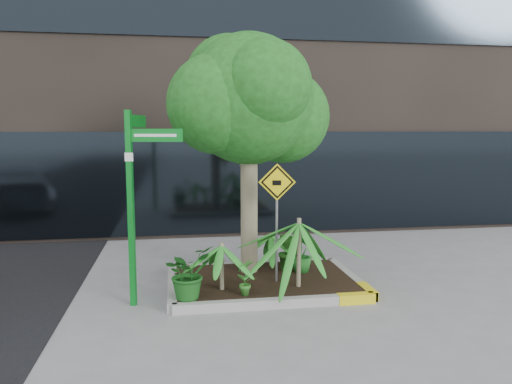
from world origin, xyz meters
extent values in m
plane|color=gray|center=(0.00, 0.00, 0.00)|extent=(80.00, 80.00, 0.00)
cube|color=#9E9E99|center=(0.20, 1.40, 0.07)|extent=(3.20, 0.15, 0.15)
cube|color=#9E9E99|center=(0.20, -0.80, 0.07)|extent=(3.20, 0.15, 0.15)
cube|color=#9E9E99|center=(-1.40, 0.30, 0.07)|extent=(0.15, 2.20, 0.15)
cube|color=#9E9E99|center=(1.80, 0.30, 0.07)|extent=(0.15, 2.20, 0.15)
cube|color=yellow|center=(1.50, -0.80, 0.07)|extent=(0.60, 0.17, 0.15)
cube|color=black|center=(0.20, 0.30, 0.12)|extent=(3.05, 2.05, 0.06)
cylinder|color=gray|center=(0.01, 0.77, 1.45)|extent=(0.31, 0.31, 2.90)
cylinder|color=gray|center=(0.11, 0.77, 2.52)|extent=(0.55, 0.15, 0.94)
sphere|color=#1B4E16|center=(0.01, 0.77, 3.29)|extent=(2.32, 2.32, 2.32)
sphere|color=#1B4E16|center=(0.69, 1.06, 3.00)|extent=(1.74, 1.74, 1.74)
sphere|color=#1B4E16|center=(-0.57, 0.58, 3.20)|extent=(1.74, 1.74, 1.74)
sphere|color=#1B4E16|center=(0.20, 0.19, 3.49)|extent=(1.55, 1.55, 1.55)
sphere|color=#1B4E16|center=(-0.28, 1.26, 3.68)|extent=(1.65, 1.65, 1.65)
cylinder|color=gray|center=(0.69, -0.26, 0.73)|extent=(0.07, 0.07, 1.16)
cylinder|color=gray|center=(-0.59, -0.22, 0.54)|extent=(0.07, 0.07, 0.79)
cylinder|color=gray|center=(0.48, 1.09, 0.46)|extent=(0.07, 0.07, 0.63)
imported|color=#175017|center=(-1.15, -0.55, 0.56)|extent=(1.04, 1.04, 0.82)
imported|color=#217024|center=(0.95, 0.58, 0.49)|extent=(0.52, 0.52, 0.69)
imported|color=#307624|center=(-0.25, -0.55, 0.45)|extent=(0.44, 0.44, 0.60)
imported|color=#235B1A|center=(0.72, 0.70, 0.51)|extent=(0.51, 0.51, 0.72)
cube|color=#0A771F|center=(-2.00, -0.30, 1.53)|extent=(0.11, 0.11, 3.05)
cube|color=#0A771F|center=(-1.60, -0.40, 2.67)|extent=(0.83, 0.24, 0.20)
cube|color=#0A771F|center=(-1.90, 0.10, 2.89)|extent=(0.24, 0.83, 0.20)
cube|color=white|center=(-1.60, -0.42, 2.67)|extent=(0.63, 0.17, 0.04)
cube|color=white|center=(-1.91, 0.10, 2.89)|extent=(0.17, 0.63, 0.04)
cube|color=white|center=(-2.00, -0.35, 2.34)|extent=(0.13, 0.04, 0.13)
cylinder|color=slate|center=(0.38, 0.07, 1.09)|extent=(0.05, 0.07, 1.88)
cube|color=yellow|center=(0.38, 0.05, 1.88)|extent=(0.63, 0.10, 0.63)
cube|color=black|center=(0.38, 0.04, 1.88)|extent=(0.55, 0.08, 0.56)
cube|color=yellow|center=(0.38, 0.03, 1.88)|extent=(0.47, 0.07, 0.47)
cube|color=black|center=(0.37, 0.03, 1.87)|extent=(0.15, 0.02, 0.08)
camera|label=1|loc=(-1.32, -8.12, 2.76)|focal=35.00mm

